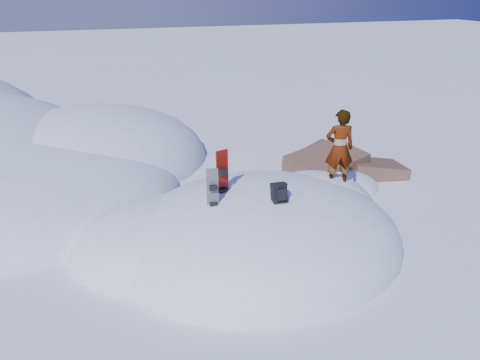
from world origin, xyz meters
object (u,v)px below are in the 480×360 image
object	(u,v)px
snowboard_dark	(213,198)
snowboard_red	(223,183)
person	(339,148)
backpack	(279,193)

from	to	relation	value
snowboard_dark	snowboard_red	bearing A→B (deg)	62.52
snowboard_red	snowboard_dark	size ratio (longest dim) A/B	1.19
snowboard_red	snowboard_dark	distance (m)	0.63
snowboard_dark	person	size ratio (longest dim) A/B	0.68
snowboard_dark	person	xyz separation A→B (m)	(3.55, 0.87, 0.45)
snowboard_dark	backpack	distance (m)	1.44
backpack	person	size ratio (longest dim) A/B	0.26
snowboard_dark	person	distance (m)	3.68
snowboard_dark	person	world-z (taller)	person
person	backpack	bearing A→B (deg)	44.79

